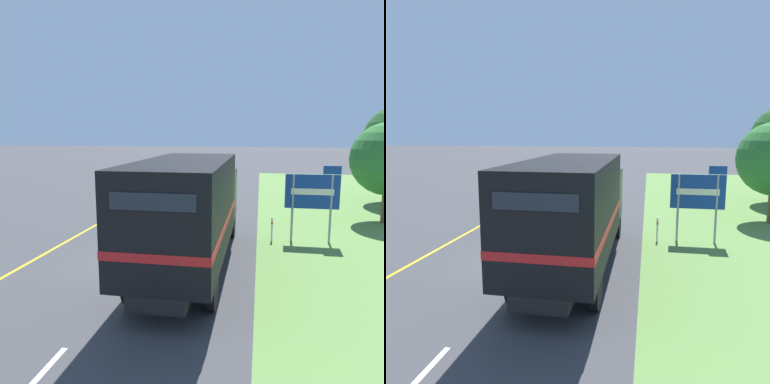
{
  "view_description": "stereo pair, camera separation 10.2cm",
  "coord_description": "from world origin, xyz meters",
  "views": [
    {
      "loc": [
        3.74,
        -11.37,
        4.27
      ],
      "look_at": [
        0.3,
        7.5,
        1.2
      ],
      "focal_mm": 35.0,
      "sensor_mm": 36.0,
      "label": 1
    },
    {
      "loc": [
        3.84,
        -11.35,
        4.27
      ],
      "look_at": [
        0.3,
        7.5,
        1.2
      ],
      "focal_mm": 35.0,
      "sensor_mm": 36.0,
      "label": 2
    }
  ],
  "objects": [
    {
      "name": "horse_trailer_truck",
      "position": [
        1.66,
        -0.28,
        1.97
      ],
      "size": [
        2.41,
        8.74,
        3.5
      ],
      "color": "black",
      "rests_on": "ground"
    },
    {
      "name": "centre_dash_mid_a",
      "position": [
        0.0,
        6.86,
        0.0
      ],
      "size": [
        0.12,
        2.6,
        0.01
      ],
      "primitive_type": "cube",
      "color": "white",
      "rests_on": "ground"
    },
    {
      "name": "highway_sign",
      "position": [
        5.79,
        3.46,
        1.92
      ],
      "size": [
        2.05,
        0.09,
        3.01
      ],
      "color": "#9E9EA3",
      "rests_on": "ground"
    },
    {
      "name": "centre_dash_far",
      "position": [
        0.0,
        20.06,
        0.0
      ],
      "size": [
        0.12,
        2.6,
        0.01
      ],
      "primitive_type": "cube",
      "color": "white",
      "rests_on": "ground"
    },
    {
      "name": "lead_car_white",
      "position": [
        -1.69,
        14.96,
        0.92
      ],
      "size": [
        1.8,
        4.04,
        1.79
      ],
      "color": "black",
      "rests_on": "ground"
    },
    {
      "name": "delineator_post",
      "position": [
        4.27,
        3.29,
        0.51
      ],
      "size": [
        0.08,
        0.08,
        0.95
      ],
      "color": "white",
      "rests_on": "ground"
    },
    {
      "name": "edge_line_yellow",
      "position": [
        -3.7,
        6.14,
        0.0
      ],
      "size": [
        0.12,
        44.99,
        0.01
      ],
      "primitive_type": "cube",
      "color": "yellow",
      "rests_on": "ground"
    },
    {
      "name": "centre_dash_farthest",
      "position": [
        0.0,
        26.66,
        0.0
      ],
      "size": [
        0.12,
        2.6,
        0.01
      ],
      "primitive_type": "cube",
      "color": "white",
      "rests_on": "ground"
    },
    {
      "name": "ground_plane",
      "position": [
        0.0,
        0.0,
        0.0
      ],
      "size": [
        200.0,
        200.0,
        0.0
      ],
      "primitive_type": "plane",
      "color": "#3D3D3F"
    },
    {
      "name": "centre_dash_mid_b",
      "position": [
        0.0,
        13.46,
        0.0
      ],
      "size": [
        0.12,
        2.6,
        0.01
      ],
      "primitive_type": "cube",
      "color": "white",
      "rests_on": "ground"
    },
    {
      "name": "centre_dash_near",
      "position": [
        0.0,
        0.26,
        0.0
      ],
      "size": [
        0.12,
        2.6,
        0.01
      ],
      "primitive_type": "cube",
      "color": "white",
      "rests_on": "ground"
    }
  ]
}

